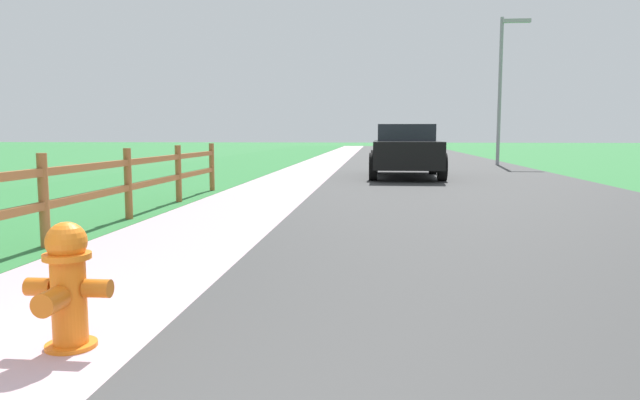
{
  "coord_description": "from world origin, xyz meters",
  "views": [
    {
      "loc": [
        1.36,
        -1.49,
        1.25
      ],
      "look_at": [
        0.64,
        5.98,
        0.41
      ],
      "focal_mm": 33.2,
      "sensor_mm": 36.0,
      "label": 1
    }
  ],
  "objects": [
    {
      "name": "ground_plane",
      "position": [
        0.0,
        25.0,
        0.0
      ],
      "size": [
        120.0,
        120.0,
        0.0
      ],
      "primitive_type": "plane",
      "color": "#2E7439"
    },
    {
      "name": "road_asphalt",
      "position": [
        3.5,
        27.0,
        0.0
      ],
      "size": [
        7.0,
        66.0,
        0.01
      ],
      "primitive_type": "cube",
      "color": "#383838",
      "rests_on": "ground"
    },
    {
      "name": "curb_concrete",
      "position": [
        -3.0,
        27.0,
        0.0
      ],
      "size": [
        6.0,
        66.0,
        0.01
      ],
      "primitive_type": "cube",
      "color": "#B999A5",
      "rests_on": "ground"
    },
    {
      "name": "grass_verge",
      "position": [
        -4.5,
        27.0,
        0.01
      ],
      "size": [
        5.0,
        66.0,
        0.0
      ],
      "primitive_type": "cube",
      "color": "#2E7439",
      "rests_on": "ground"
    },
    {
      "name": "fire_hydrant",
      "position": [
        -0.42,
        1.7,
        0.39
      ],
      "size": [
        0.51,
        0.43,
        0.75
      ],
      "color": "orange",
      "rests_on": "ground"
    },
    {
      "name": "rail_fence",
      "position": [
        -2.27,
        5.72,
        0.61
      ],
      "size": [
        0.11,
        11.18,
        1.05
      ],
      "color": "#915C2F",
      "rests_on": "ground"
    },
    {
      "name": "parked_suv_black",
      "position": [
        2.19,
        15.99,
        0.78
      ],
      "size": [
        2.07,
        4.63,
        1.53
      ],
      "color": "black",
      "rests_on": "ground"
    },
    {
      "name": "street_lamp",
      "position": [
        6.34,
        23.05,
        3.51
      ],
      "size": [
        1.17,
        0.2,
        5.84
      ],
      "color": "gray",
      "rests_on": "ground"
    }
  ]
}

